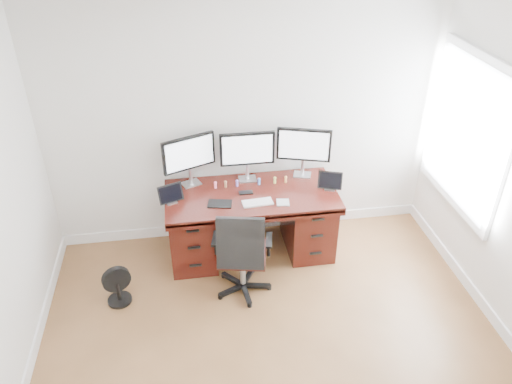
{
  "coord_description": "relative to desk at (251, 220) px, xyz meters",
  "views": [
    {
      "loc": [
        -0.6,
        -2.33,
        3.39
      ],
      "look_at": [
        0.0,
        1.5,
        0.95
      ],
      "focal_mm": 35.0,
      "sensor_mm": 36.0,
      "label": 1
    }
  ],
  "objects": [
    {
      "name": "back_wall",
      "position": [
        0.0,
        0.42,
        0.95
      ],
      "size": [
        4.0,
        0.1,
        2.7
      ],
      "primitive_type": "cube",
      "color": "silver",
      "rests_on": "ground"
    },
    {
      "name": "desk",
      "position": [
        0.0,
        0.0,
        0.0
      ],
      "size": [
        1.7,
        0.8,
        0.75
      ],
      "color": "#3D110C",
      "rests_on": "ground"
    },
    {
      "name": "office_chair",
      "position": [
        -0.17,
        -0.61,
        -0.09
      ],
      "size": [
        0.6,
        0.6,
        0.96
      ],
      "rotation": [
        0.0,
        0.0,
        -0.2
      ],
      "color": "black",
      "rests_on": "ground"
    },
    {
      "name": "floor_fan",
      "position": [
        -1.34,
        -0.56,
        -0.21
      ],
      "size": [
        0.27,
        0.23,
        0.39
      ],
      "rotation": [
        0.0,
        0.0,
        0.33
      ],
      "color": "black",
      "rests_on": "ground"
    },
    {
      "name": "monitor_left",
      "position": [
        -0.58,
        0.24,
        0.68
      ],
      "size": [
        0.52,
        0.24,
        0.53
      ],
      "rotation": [
        0.0,
        0.0,
        0.4
      ],
      "color": "silver",
      "rests_on": "desk"
    },
    {
      "name": "monitor_center",
      "position": [
        -0.0,
        0.24,
        0.68
      ],
      "size": [
        0.55,
        0.14,
        0.53
      ],
      "rotation": [
        0.0,
        0.0,
        -0.01
      ],
      "color": "silver",
      "rests_on": "desk"
    },
    {
      "name": "monitor_right",
      "position": [
        0.58,
        0.24,
        0.68
      ],
      "size": [
        0.54,
        0.2,
        0.53
      ],
      "rotation": [
        0.0,
        0.0,
        -0.3
      ],
      "color": "silver",
      "rests_on": "desk"
    },
    {
      "name": "tablet_left",
      "position": [
        -0.78,
        -0.08,
        0.43
      ],
      "size": [
        0.25,
        0.15,
        0.19
      ],
      "rotation": [
        0.0,
        0.0,
        0.35
      ],
      "color": "silver",
      "rests_on": "desk"
    },
    {
      "name": "tablet_right",
      "position": [
        0.79,
        -0.08,
        0.43
      ],
      "size": [
        0.25,
        0.14,
        0.19
      ],
      "rotation": [
        0.0,
        0.0,
        -0.33
      ],
      "color": "silver",
      "rests_on": "desk"
    },
    {
      "name": "keyboard",
      "position": [
        0.03,
        -0.22,
        0.36
      ],
      "size": [
        0.3,
        0.15,
        0.01
      ],
      "primitive_type": "cube",
      "rotation": [
        0.0,
        0.0,
        0.08
      ],
      "color": "silver",
      "rests_on": "desk"
    },
    {
      "name": "trackpad",
      "position": [
        0.27,
        -0.25,
        0.35
      ],
      "size": [
        0.14,
        0.14,
        0.01
      ],
      "primitive_type": "cube",
      "rotation": [
        0.0,
        0.0,
        -0.14
      ],
      "color": "#BBBDC2",
      "rests_on": "desk"
    },
    {
      "name": "drawing_tablet",
      "position": [
        -0.33,
        -0.18,
        0.35
      ],
      "size": [
        0.25,
        0.19,
        0.01
      ],
      "primitive_type": "cube",
      "rotation": [
        0.0,
        0.0,
        -0.19
      ],
      "color": "black",
      "rests_on": "desk"
    },
    {
      "name": "phone",
      "position": [
        -0.05,
        -0.02,
        0.35
      ],
      "size": [
        0.14,
        0.07,
        0.01
      ],
      "primitive_type": "cube",
      "rotation": [
        0.0,
        0.0,
        -0.01
      ],
      "color": "black",
      "rests_on": "desk"
    },
    {
      "name": "figurine_pink",
      "position": [
        -0.34,
        0.12,
        0.39
      ],
      "size": [
        0.03,
        0.03,
        0.08
      ],
      "color": "pink",
      "rests_on": "desk"
    },
    {
      "name": "figurine_brown",
      "position": [
        -0.24,
        0.12,
        0.39
      ],
      "size": [
        0.03,
        0.03,
        0.08
      ],
      "color": "#956A42",
      "rests_on": "desk"
    },
    {
      "name": "figurine_purple",
      "position": [
        -0.12,
        0.12,
        0.39
      ],
      "size": [
        0.03,
        0.03,
        0.08
      ],
      "color": "#9276E1",
      "rests_on": "desk"
    },
    {
      "name": "figurine_blue",
      "position": [
        0.1,
        0.12,
        0.39
      ],
      "size": [
        0.03,
        0.03,
        0.08
      ],
      "color": "#578EE8",
      "rests_on": "desk"
    },
    {
      "name": "figurine_yellow",
      "position": [
        0.26,
        0.12,
        0.39
      ],
      "size": [
        0.03,
        0.03,
        0.08
      ],
      "color": "#D2D45A",
      "rests_on": "desk"
    },
    {
      "name": "figurine_orange",
      "position": [
        0.38,
        0.12,
        0.39
      ],
      "size": [
        0.03,
        0.03,
        0.08
      ],
      "color": "#FCB358",
      "rests_on": "desk"
    }
  ]
}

